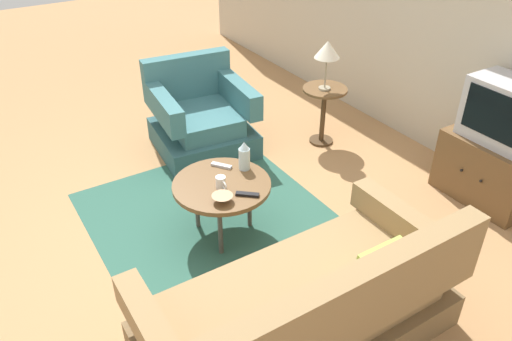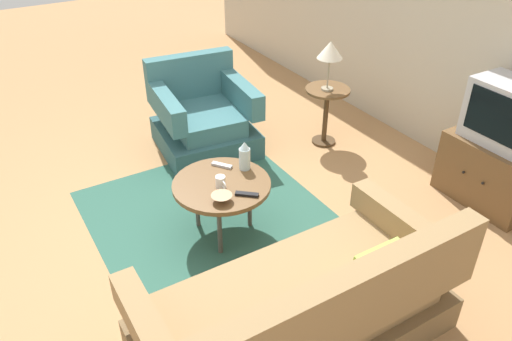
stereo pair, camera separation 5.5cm
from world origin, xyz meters
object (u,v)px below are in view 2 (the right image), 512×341
object	(u,v)px
side_table	(326,105)
vase	(245,156)
couch	(302,312)
mug	(221,182)
coffee_table	(222,187)
tv_remote_dark	(247,194)
bowl	(222,198)
armchair	(203,119)
tv_stand	(491,172)
table_lamp	(330,51)
television	(510,115)
tv_remote_silver	(222,165)

from	to	relation	value
side_table	vase	size ratio (longest dim) A/B	2.54
couch	mug	xyz separation A→B (m)	(-1.13, 0.06, 0.24)
side_table	mug	xyz separation A→B (m)	(0.82, -1.61, 0.10)
coffee_table	tv_remote_dark	size ratio (longest dim) A/B	4.79
vase	bowl	bearing A→B (deg)	-50.55
coffee_table	bowl	distance (m)	0.24
mug	armchair	bearing A→B (deg)	159.62
tv_stand	mug	bearing A→B (deg)	-108.06
couch	coffee_table	size ratio (longest dim) A/B	2.53
armchair	table_lamp	size ratio (longest dim) A/B	2.07
couch	television	bearing A→B (deg)	10.28
tv_stand	vase	size ratio (longest dim) A/B	3.37
tv_stand	bowl	bearing A→B (deg)	-103.94
armchair	vase	distance (m)	1.31
couch	vase	bearing A→B (deg)	74.71
bowl	coffee_table	bearing A→B (deg)	153.13
television	mug	world-z (taller)	television
television	couch	bearing A→B (deg)	-79.63
coffee_table	mug	world-z (taller)	mug
side_table	table_lamp	bearing A→B (deg)	-54.42
table_lamp	tv_remote_silver	xyz separation A→B (m)	(0.54, -1.45, -0.50)
couch	tv_remote_silver	size ratio (longest dim) A/B	11.68
tv_stand	mug	size ratio (longest dim) A/B	6.43
vase	bowl	world-z (taller)	vase
vase	tv_remote_dark	world-z (taller)	vase
television	bowl	xyz separation A→B (m)	(-0.56, -2.28, -0.31)
couch	table_lamp	distance (m)	2.64
tv_remote_silver	armchair	bearing A→B (deg)	-53.86
coffee_table	vase	world-z (taller)	vase
side_table	bowl	distance (m)	1.95
side_table	bowl	size ratio (longest dim) A/B	3.95
vase	side_table	bearing A→B (deg)	117.02
armchair	tv_remote_dark	size ratio (longest dim) A/B	6.44
bowl	vase	bearing A→B (deg)	129.45
side_table	television	size ratio (longest dim) A/B	0.97
tv_stand	armchair	bearing A→B (deg)	-141.64
table_lamp	mug	distance (m)	1.84
tv_stand	table_lamp	size ratio (longest dim) A/B	1.66
side_table	tv_remote_dark	distance (m)	1.80
armchair	table_lamp	xyz separation A→B (m)	(0.59, 1.07, 0.68)
vase	tv_remote_silver	distance (m)	0.21
vase	couch	bearing A→B (deg)	-15.21
coffee_table	side_table	size ratio (longest dim) A/B	1.23
table_lamp	mug	world-z (taller)	table_lamp
armchair	television	size ratio (longest dim) A/B	1.61
tv_remote_silver	vase	bearing A→B (deg)	-166.19
vase	bowl	xyz separation A→B (m)	(0.29, -0.35, -0.09)
side_table	table_lamp	world-z (taller)	table_lamp
side_table	tv_stand	world-z (taller)	side_table
television	mug	bearing A→B (deg)	-107.93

